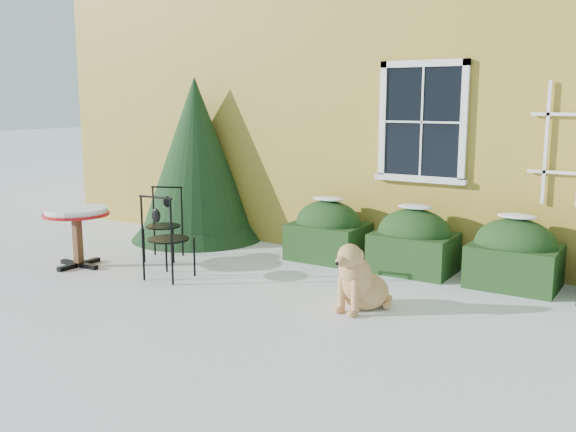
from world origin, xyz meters
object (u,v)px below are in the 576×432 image
Objects in this scene: evergreen_shrub at (197,175)px; dog at (359,282)px; bistro_table at (76,218)px; patio_chair_near at (166,237)px; patio_chair_far at (164,223)px.

evergreen_shrub is 4.43m from dog.
evergreen_shrub is 2.36m from bistro_table.
bistro_table is at bearing -94.19° from evergreen_shrub.
patio_chair_near is at bearing 7.30° from bistro_table.
evergreen_shrub is at bearing 86.76° from patio_chair_far.
evergreen_shrub is at bearing 85.81° from bistro_table.
bistro_table reaches higher than dog.
patio_chair_far is (-0.79, 0.80, -0.03)m from patio_chair_near.
dog is (3.92, -1.93, -0.75)m from evergreen_shrub.
evergreen_shrub is 3.13× the size of dog.
dog is at bearing 179.92° from patio_chair_near.
patio_chair_near is 1.13m from patio_chair_far.
evergreen_shrub is 2.40× the size of patio_chair_near.
patio_chair_near is at bearing -69.47° from patio_chair_far.
evergreen_shrub reaches higher than patio_chair_far.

